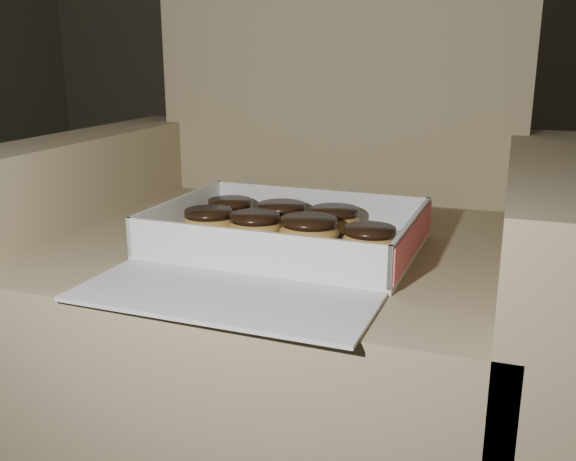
# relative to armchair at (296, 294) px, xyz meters

# --- Properties ---
(armchair) EXTENTS (0.91, 0.77, 0.95)m
(armchair) POSITION_rel_armchair_xyz_m (0.00, 0.00, 0.00)
(armchair) COLOR tan
(armchair) RESTS_ON floor
(bakery_box) EXTENTS (0.39, 0.45, 0.06)m
(bakery_box) POSITION_rel_armchair_xyz_m (0.03, -0.17, 0.14)
(bakery_box) COLOR silver
(bakery_box) RESTS_ON armchair
(donut_a) EXTENTS (0.08, 0.08, 0.04)m
(donut_a) POSITION_rel_armchair_xyz_m (-0.10, -0.05, 0.16)
(donut_a) COLOR #BB9341
(donut_a) RESTS_ON bakery_box
(donut_b) EXTENTS (0.08, 0.08, 0.04)m
(donut_b) POSITION_rel_armchair_xyz_m (0.08, -0.05, 0.16)
(donut_b) COLOR #BB9341
(donut_b) RESTS_ON bakery_box
(donut_c) EXTENTS (0.09, 0.09, 0.04)m
(donut_c) POSITION_rel_armchair_xyz_m (0.07, -0.14, 0.16)
(donut_c) COLOR #BB9341
(donut_c) RESTS_ON bakery_box
(donut_d) EXTENTS (0.08, 0.08, 0.04)m
(donut_d) POSITION_rel_armchair_xyz_m (-0.02, -0.13, 0.16)
(donut_d) COLOR #BB9341
(donut_d) RESTS_ON bakery_box
(donut_e) EXTENTS (0.08, 0.08, 0.04)m
(donut_e) POSITION_rel_armchair_xyz_m (0.16, -0.14, 0.16)
(donut_e) COLOR #BB9341
(donut_e) RESTS_ON bakery_box
(donut_f) EXTENTS (0.08, 0.08, 0.04)m
(donut_f) POSITION_rel_armchair_xyz_m (-0.01, -0.06, 0.16)
(donut_f) COLOR #BB9341
(donut_f) RESTS_ON bakery_box
(donut_g) EXTENTS (0.08, 0.08, 0.04)m
(donut_g) POSITION_rel_armchair_xyz_m (-0.10, -0.13, 0.16)
(donut_g) COLOR #BB9341
(donut_g) RESTS_ON bakery_box
(crumb_a) EXTENTS (0.01, 0.01, 0.00)m
(crumb_a) POSITION_rel_armchair_xyz_m (0.08, -0.24, 0.14)
(crumb_a) COLOR black
(crumb_a) RESTS_ON bakery_box
(crumb_b) EXTENTS (0.01, 0.01, 0.00)m
(crumb_b) POSITION_rel_armchair_xyz_m (0.01, -0.17, 0.14)
(crumb_b) COLOR black
(crumb_b) RESTS_ON bakery_box
(crumb_c) EXTENTS (0.01, 0.01, 0.00)m
(crumb_c) POSITION_rel_armchair_xyz_m (0.17, -0.25, 0.14)
(crumb_c) COLOR black
(crumb_c) RESTS_ON bakery_box
(crumb_d) EXTENTS (0.01, 0.01, 0.00)m
(crumb_d) POSITION_rel_armchair_xyz_m (-0.04, -0.15, 0.14)
(crumb_d) COLOR black
(crumb_d) RESTS_ON bakery_box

